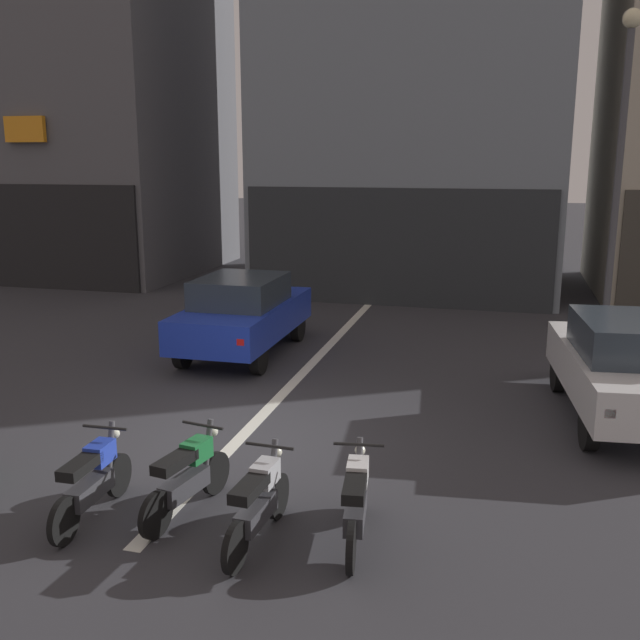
% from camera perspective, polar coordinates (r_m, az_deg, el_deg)
% --- Properties ---
extents(ground_plane, '(120.00, 120.00, 0.00)m').
position_cam_1_polar(ground_plane, '(10.43, -6.71, -9.69)').
color(ground_plane, '#333338').
extents(lane_centre_line, '(0.20, 18.00, 0.01)m').
position_cam_1_polar(lane_centre_line, '(15.88, 1.09, -1.67)').
color(lane_centre_line, silver).
rests_on(lane_centre_line, ground).
extents(building_mid_block, '(8.69, 7.94, 13.32)m').
position_cam_1_polar(building_mid_block, '(23.42, 7.87, 19.25)').
color(building_mid_block, gray).
rests_on(building_mid_block, ground).
extents(car_blue_crossing_near, '(1.77, 4.10, 1.64)m').
position_cam_1_polar(car_blue_crossing_near, '(14.71, -6.17, 0.61)').
color(car_blue_crossing_near, black).
rests_on(car_blue_crossing_near, ground).
extents(car_white_parked_kerbside, '(2.15, 4.25, 1.64)m').
position_cam_1_polar(car_white_parked_kerbside, '(11.87, 23.40, -3.36)').
color(car_white_parked_kerbside, black).
rests_on(car_white_parked_kerbside, ground).
extents(street_lamp, '(0.36, 0.36, 6.69)m').
position_cam_1_polar(street_lamp, '(15.30, 22.87, 12.23)').
color(street_lamp, '#47474C').
rests_on(street_lamp, ground).
extents(motorcycle_blue_row_leftmost, '(0.55, 1.67, 0.98)m').
position_cam_1_polar(motorcycle_blue_row_leftmost, '(8.57, -17.71, -12.07)').
color(motorcycle_blue_row_leftmost, black).
rests_on(motorcycle_blue_row_leftmost, ground).
extents(motorcycle_green_row_left_mid, '(0.55, 1.65, 0.98)m').
position_cam_1_polar(motorcycle_green_row_left_mid, '(8.40, -10.53, -12.16)').
color(motorcycle_green_row_left_mid, black).
rests_on(motorcycle_green_row_left_mid, ground).
extents(motorcycle_silver_row_centre, '(0.55, 1.67, 0.98)m').
position_cam_1_polar(motorcycle_silver_row_centre, '(7.73, -4.94, -14.30)').
color(motorcycle_silver_row_centre, black).
rests_on(motorcycle_silver_row_centre, ground).
extents(motorcycle_white_row_right_mid, '(0.55, 1.67, 0.98)m').
position_cam_1_polar(motorcycle_white_row_right_mid, '(7.74, 2.89, -14.25)').
color(motorcycle_white_row_right_mid, black).
rests_on(motorcycle_white_row_right_mid, ground).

